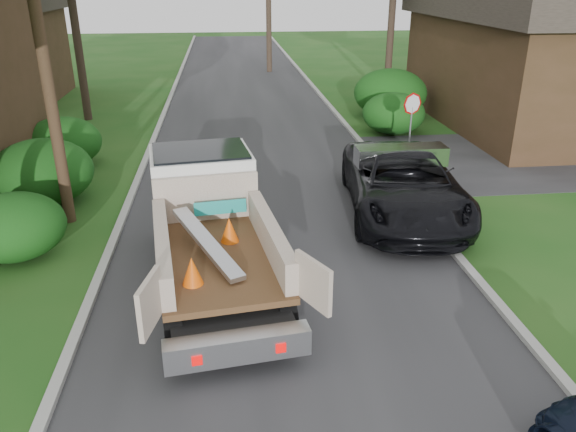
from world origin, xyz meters
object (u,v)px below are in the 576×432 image
(flatbed_truck, at_px, (208,213))
(stop_sign, at_px, (412,113))
(utility_pole, at_px, (38,20))
(black_pickup, at_px, (403,183))
(house_right, at_px, (554,51))

(flatbed_truck, bearing_deg, stop_sign, 38.29)
(stop_sign, distance_m, utility_pole, 11.91)
(utility_pole, relative_size, black_pickup, 1.57)
(stop_sign, relative_size, flatbed_truck, 0.37)
(stop_sign, xyz_separation_m, house_right, (7.80, 5.00, 1.38))
(utility_pole, bearing_deg, flatbed_truck, -38.06)
(stop_sign, height_order, utility_pole, utility_pole)
(utility_pole, relative_size, flatbed_truck, 1.50)
(utility_pole, xyz_separation_m, flatbed_truck, (3.82, -2.99, -3.85))
(utility_pole, bearing_deg, black_pickup, -2.86)
(utility_pole, xyz_separation_m, house_right, (18.48, 9.02, -2.01))
(flatbed_truck, bearing_deg, utility_pole, 134.64)
(house_right, xyz_separation_m, flatbed_truck, (-14.66, -12.01, -1.84))
(house_right, relative_size, black_pickup, 2.03)
(stop_sign, distance_m, flatbed_truck, 9.82)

